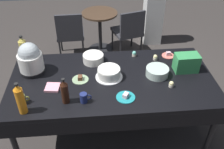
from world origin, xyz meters
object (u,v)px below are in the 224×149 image
(cupcake_lemon, at_px, (155,57))
(coffee_mug_olive, at_px, (22,99))
(maroon_chair_right, at_px, (129,30))
(cupcake_rose, at_px, (134,54))
(frosted_layer_cake, at_px, (109,73))
(slow_cooker, at_px, (30,59))
(potluck_table, at_px, (112,83))
(soda_bottle_cola, at_px, (65,92))
(glass_salad_bowl, at_px, (157,72))
(soda_bottle_orange_juice, at_px, (20,99))
(coffee_mug_navy, at_px, (84,98))
(maroon_chair_left, at_px, (70,32))
(soda_bottle_ginger_ale, at_px, (24,50))
(cupcake_mint, at_px, (64,92))
(round_cafe_table, at_px, (100,25))
(cupcake_cocoa, at_px, (171,84))
(water_cooler, at_px, (153,12))
(dessert_plate_sage, at_px, (80,79))
(soda_carton, at_px, (186,63))
(dessert_plate_coral, at_px, (168,55))
(cupcake_berry, at_px, (187,58))
(ceramic_snack_bowl, at_px, (93,58))
(dessert_plate_teal, at_px, (126,97))

(cupcake_lemon, bearing_deg, coffee_mug_olive, -156.22)
(maroon_chair_right, bearing_deg, cupcake_rose, -95.44)
(frosted_layer_cake, distance_m, slow_cooker, 0.86)
(slow_cooker, bearing_deg, potluck_table, -12.43)
(soda_bottle_cola, bearing_deg, potluck_table, 35.09)
(glass_salad_bowl, bearing_deg, soda_bottle_orange_juice, -161.56)
(coffee_mug_navy, bearing_deg, cupcake_lemon, 38.41)
(maroon_chair_left, bearing_deg, coffee_mug_olive, -99.93)
(slow_cooker, distance_m, soda_bottle_ginger_ale, 0.26)
(maroon_chair_left, bearing_deg, frosted_layer_cake, -72.18)
(cupcake_mint, bearing_deg, round_cafe_table, 77.69)
(cupcake_cocoa, bearing_deg, maroon_chair_left, 122.15)
(maroon_chair_right, bearing_deg, potluck_table, -104.52)
(soda_bottle_orange_juice, bearing_deg, soda_bottle_ginger_ale, 98.72)
(cupcake_lemon, height_order, cupcake_cocoa, same)
(slow_cooker, relative_size, soda_bottle_cola, 1.30)
(cupcake_rose, height_order, water_cooler, water_cooler)
(soda_bottle_orange_juice, bearing_deg, dessert_plate_sage, 40.51)
(maroon_chair_right, bearing_deg, soda_carton, -75.10)
(dessert_plate_coral, relative_size, cupcake_berry, 2.25)
(soda_bottle_orange_juice, xyz_separation_m, soda_bottle_ginger_ale, (-0.13, 0.86, -0.00))
(cupcake_lemon, bearing_deg, soda_bottle_cola, -147.35)
(frosted_layer_cake, xyz_separation_m, maroon_chair_left, (-0.52, 1.60, -0.31))
(cupcake_rose, relative_size, round_cafe_table, 0.09)
(glass_salad_bowl, distance_m, coffee_mug_olive, 1.42)
(slow_cooker, xyz_separation_m, maroon_chair_left, (0.32, 1.43, -0.43))
(soda_bottle_cola, height_order, soda_bottle_orange_juice, soda_bottle_orange_juice)
(glass_salad_bowl, xyz_separation_m, round_cafe_table, (-0.54, 1.83, -0.30))
(ceramic_snack_bowl, height_order, coffee_mug_olive, ceramic_snack_bowl)
(soda_bottle_ginger_ale, xyz_separation_m, water_cooler, (1.91, 1.67, -0.32))
(ceramic_snack_bowl, height_order, round_cafe_table, ceramic_snack_bowl)
(dessert_plate_teal, xyz_separation_m, cupcake_lemon, (0.44, 0.64, 0.02))
(glass_salad_bowl, distance_m, cupcake_rose, 0.45)
(dessert_plate_coral, relative_size, cupcake_mint, 2.25)
(potluck_table, height_order, slow_cooker, slow_cooker)
(soda_bottle_cola, bearing_deg, slow_cooker, 127.11)
(frosted_layer_cake, xyz_separation_m, cupcake_mint, (-0.47, -0.24, -0.02))
(glass_salad_bowl, relative_size, maroon_chair_left, 0.29)
(dessert_plate_sage, xyz_separation_m, soda_bottle_ginger_ale, (-0.64, 0.42, 0.14))
(ceramic_snack_bowl, bearing_deg, water_cooler, 57.56)
(potluck_table, distance_m, maroon_chair_right, 1.69)
(soda_carton, distance_m, round_cafe_table, 2.01)
(cupcake_berry, bearing_deg, soda_carton, -112.77)
(dessert_plate_sage, height_order, cupcake_mint, cupcake_mint)
(coffee_mug_olive, bearing_deg, ceramic_snack_bowl, 43.13)
(cupcake_lemon, height_order, soda_carton, soda_carton)
(dessert_plate_coral, distance_m, soda_bottle_orange_juice, 1.78)
(ceramic_snack_bowl, relative_size, maroon_chair_right, 0.28)
(slow_cooker, relative_size, water_cooler, 0.29)
(soda_bottle_orange_juice, distance_m, coffee_mug_navy, 0.57)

